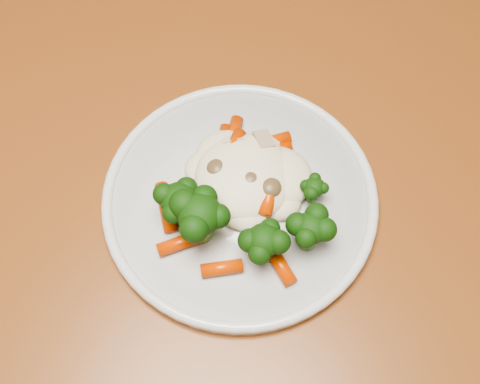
# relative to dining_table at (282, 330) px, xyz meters

# --- Properties ---
(dining_table) EXTENTS (1.29, 0.91, 0.75)m
(dining_table) POSITION_rel_dining_table_xyz_m (0.00, 0.00, 0.00)
(dining_table) COLOR brown
(dining_table) RESTS_ON ground
(plate) EXTENTS (0.25, 0.25, 0.01)m
(plate) POSITION_rel_dining_table_xyz_m (-0.07, 0.08, 0.10)
(plate) COLOR silver
(plate) RESTS_ON dining_table
(meal) EXTENTS (0.17, 0.16, 0.05)m
(meal) POSITION_rel_dining_table_xyz_m (-0.07, 0.06, 0.13)
(meal) COLOR #FFF2CB
(meal) RESTS_ON plate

